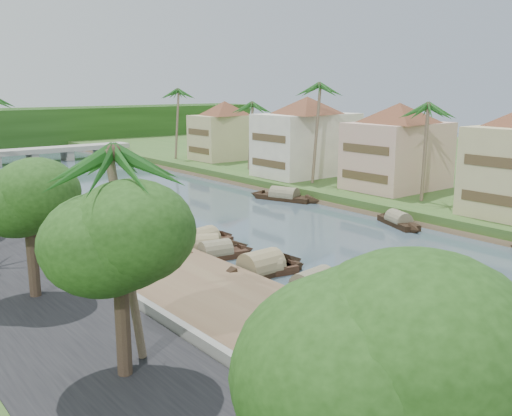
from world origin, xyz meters
TOP-DOWN VIEW (x-y plane):
  - ground at (0.00, 0.00)m, footprint 220.00×220.00m
  - left_bank at (-16.00, 20.00)m, footprint 10.00×180.00m
  - right_bank at (19.00, 20.00)m, footprint 16.00×180.00m
  - retaining_wall at (-20.20, 20.00)m, footprint 0.40×180.00m
  - far_right_fill at (56.00, 20.00)m, footprint 60.00×220.00m
  - treeline at (0.00, 100.00)m, footprint 120.00×14.00m
  - bridge at (0.00, 72.00)m, footprint 28.00×4.00m
  - building_mid at (19.99, 14.00)m, footprint 14.11×14.11m
  - building_far at (18.99, 28.00)m, footprint 15.59×15.59m
  - building_distant at (19.99, 48.00)m, footprint 12.62×12.62m
  - sampan_0 at (-8.60, -11.01)m, footprint 8.55×4.38m
  - sampan_1 at (-8.71, -7.49)m, footprint 8.00×3.09m
  - sampan_2 at (-9.16, -4.46)m, footprint 8.83×2.52m
  - sampan_3 at (-8.97, -2.37)m, footprint 8.05×2.73m
  - sampan_4 at (-9.29, 2.14)m, footprint 6.73×2.85m
  - sampan_5 at (-9.38, 2.35)m, footprint 8.07×2.39m
  - sampan_6 at (-9.75, 7.34)m, footprint 6.80×2.67m
  - sampan_7 at (-9.71, 9.40)m, footprint 7.72×4.67m
  - sampan_8 at (-9.06, 10.48)m, footprint 8.09×3.46m
  - sampan_9 at (-9.03, 15.72)m, footprint 7.86×3.87m
  - sampan_10 at (-9.29, 17.13)m, footprint 7.83×2.65m
  - sampan_11 at (-9.48, 23.30)m, footprint 8.59×2.26m
  - sampan_12 at (-8.41, 27.30)m, footprint 7.71×3.79m
  - sampan_13 at (-9.33, 28.23)m, footprint 7.37×2.45m
  - sampan_15 at (9.47, 5.35)m, footprint 3.94×7.15m
  - sampan_16 at (9.14, 21.10)m, footprint 4.82×9.23m
  - canoe_1 at (-5.91, -4.92)m, footprint 4.72×2.29m
  - canoe_2 at (-8.80, 22.64)m, footprint 4.84×2.62m
  - palm_1 at (16.00, 7.55)m, footprint 3.20×3.20m
  - palm_2 at (15.00, 22.42)m, footprint 3.20×3.20m
  - palm_3 at (16.00, 36.42)m, footprint 3.20×3.20m
  - palm_4 at (-23.00, -6.22)m, footprint 3.20×3.20m
  - palm_7 at (14.00, 53.15)m, footprint 3.20×3.20m
  - tree_0 at (-24.00, -19.92)m, footprint 5.36×5.36m
  - tree_1 at (-24.00, -7.05)m, footprint 4.92×4.92m
  - tree_2 at (-24.00, 4.09)m, footprint 4.63×4.63m
  - tree_6 at (24.00, 31.07)m, footprint 4.31×4.31m
  - person_near at (-12.75, -5.99)m, footprint 0.72×0.78m
  - person_far at (-14.61, 12.10)m, footprint 0.87×0.79m

SIDE VIEW (x-z plane):
  - ground at x=0.00m, z-range 0.00..0.00m
  - canoe_2 at x=-8.80m, z-range -0.26..0.46m
  - canoe_1 at x=-5.91m, z-range -0.28..0.48m
  - left_bank at x=-16.00m, z-range 0.00..0.80m
  - sampan_12 at x=-8.41m, z-range -0.53..1.34m
  - sampan_4 at x=-9.29m, z-range -0.55..1.37m
  - sampan_15 at x=9.47m, z-range -0.57..1.38m
  - sampan_9 at x=-9.03m, z-range -0.59..1.41m
  - sampan_13 at x=-9.33m, z-range -0.60..1.42m
  - sampan_6 at x=-9.75m, z-range -0.60..1.42m
  - sampan_7 at x=-9.71m, z-range -0.63..1.46m
  - sampan_10 at x=-9.29m, z-range -0.65..1.48m
  - sampan_3 at x=-8.97m, z-range -0.66..1.48m
  - sampan_0 at x=-8.60m, z-range -0.70..1.53m
  - sampan_16 at x=9.14m, z-range -0.70..1.54m
  - sampan_2 at x=-9.16m, z-range -0.73..1.56m
  - sampan_1 at x=-8.71m, z-range -0.74..1.57m
  - sampan_8 at x=-9.06m, z-range -0.78..1.63m
  - sampan_11 at x=-9.48m, z-range -0.79..1.63m
  - sampan_5 at x=-9.38m, z-range -0.84..1.69m
  - far_right_fill at x=56.00m, z-range 0.00..1.15m
  - right_bank at x=19.00m, z-range 0.00..1.20m
  - retaining_wall at x=-20.20m, z-range 0.80..1.90m
  - person_far at x=-14.61m, z-range 0.80..2.25m
  - person_near at x=-12.75m, z-range 0.80..2.58m
  - bridge at x=0.00m, z-range 0.52..2.92m
  - treeline at x=0.00m, z-range 0.00..8.00m
  - building_distant at x=19.99m, z-range 1.28..10.48m
  - building_mid at x=19.99m, z-range 1.28..10.98m
  - building_far at x=18.99m, z-range 1.28..11.48m
  - tree_2 at x=-24.00m, z-range 3.11..10.54m
  - tree_6 at x=24.00m, z-range 3.08..10.65m
  - tree_1 at x=-24.00m, z-range 3.13..10.82m
  - tree_0 at x=-24.00m, z-range 3.05..10.92m
  - palm_4 at x=-23.00m, z-range 4.88..15.32m
  - palm_3 at x=16.00m, z-range 4.79..15.48m
  - palm_1 at x=16.00m, z-range 5.04..16.29m
  - palm_7 at x=14.00m, z-range 5.60..18.03m
  - palm_2 at x=15.00m, z-range 5.97..19.20m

